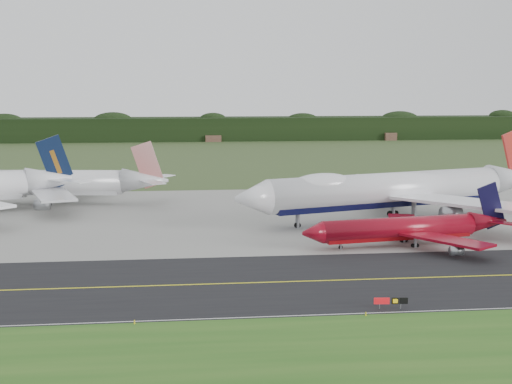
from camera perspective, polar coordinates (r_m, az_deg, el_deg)
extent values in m
plane|color=#314620|center=(108.92, 3.91, -6.57)|extent=(600.00, 600.00, 0.00)
cube|color=#25591A|center=(76.43, 8.67, -13.28)|extent=(400.00, 30.00, 0.01)
cube|color=black|center=(105.12, 4.30, -7.12)|extent=(400.00, 32.00, 0.02)
cube|color=gray|center=(158.19, 0.65, -1.81)|extent=(400.00, 78.00, 0.01)
cube|color=yellow|center=(105.12, 4.30, -7.11)|extent=(400.00, 0.40, 0.00)
cube|color=silver|center=(90.58, 6.12, -9.70)|extent=(400.00, 0.25, 0.00)
cube|color=black|center=(379.63, -3.45, 5.08)|extent=(700.00, 24.00, 12.00)
cylinder|color=white|center=(152.42, 10.38, 0.22)|extent=(54.42, 22.42, 6.95)
cube|color=black|center=(152.76, 10.36, -0.62)|extent=(51.30, 19.97, 2.43)
cone|color=white|center=(138.02, -0.36, -0.49)|extent=(8.55, 8.63, 6.95)
ellipsoid|color=white|center=(144.34, 5.31, 0.63)|extent=(15.28, 9.74, 4.43)
cube|color=white|center=(145.96, 16.84, -0.85)|extent=(27.99, 29.69, 0.60)
cube|color=white|center=(170.58, 10.18, 0.68)|extent=(14.23, 32.07, 0.60)
cylinder|color=gray|center=(144.11, 15.33, -1.67)|extent=(4.48, 3.89, 2.92)
cylinder|color=gray|center=(168.00, 9.07, -0.07)|extent=(4.48, 3.89, 2.92)
cylinder|color=gray|center=(182.60, 8.50, 0.62)|extent=(4.48, 3.89, 2.92)
cylinder|color=black|center=(143.17, 3.34, -2.66)|extent=(1.36, 0.90, 1.25)
cylinder|color=slate|center=(152.46, 12.50, -1.52)|extent=(1.21, 1.21, 4.65)
cylinder|color=black|center=(152.75, 12.48, -2.15)|extent=(1.38, 0.96, 1.25)
cylinder|color=slate|center=(158.64, 10.90, -1.09)|extent=(1.21, 1.21, 4.65)
cylinder|color=black|center=(158.93, 10.89, -1.69)|extent=(1.38, 0.96, 1.25)
cylinder|color=maroon|center=(129.51, 11.30, -2.85)|extent=(29.07, 8.38, 3.90)
cube|color=maroon|center=(129.76, 11.28, -3.40)|extent=(27.49, 7.19, 1.36)
cone|color=maroon|center=(123.19, 4.53, -3.29)|extent=(4.17, 4.42, 3.90)
cone|color=maroon|center=(138.49, 18.06, -2.25)|extent=(8.12, 5.05, 3.90)
cube|color=maroon|center=(125.08, 14.97, -3.69)|extent=(13.29, 16.21, 0.44)
cube|color=maroon|center=(138.87, 11.64, -2.39)|extent=(9.42, 16.86, 0.44)
cube|color=black|center=(138.30, 18.31, -1.04)|extent=(6.13, 1.27, 8.88)
cylinder|color=gray|center=(121.94, 15.74, -4.55)|extent=(2.36, 1.95, 1.64)
cylinder|color=gray|center=(142.30, 10.82, -2.54)|extent=(2.36, 1.95, 1.64)
cylinder|color=black|center=(125.64, 6.78, -4.41)|extent=(0.74, 0.42, 0.70)
cylinder|color=slate|center=(129.13, 12.62, -3.91)|extent=(0.62, 0.62, 2.01)
cylinder|color=black|center=(129.27, 12.61, -4.19)|extent=(0.75, 0.46, 0.70)
cylinder|color=slate|center=(132.84, 11.75, -3.54)|extent=(0.62, 0.62, 2.01)
cylinder|color=black|center=(132.98, 11.74, -3.81)|extent=(0.75, 0.46, 0.70)
cone|color=white|center=(174.19, -15.91, 0.94)|extent=(13.91, 10.15, 6.37)
cube|color=#0B1732|center=(173.84, -15.74, 2.33)|extent=(8.58, 3.43, 12.85)
cylinder|color=silver|center=(179.48, -17.15, 0.77)|extent=(42.13, 11.18, 5.80)
cube|color=silver|center=(179.73, -17.13, 0.18)|extent=(39.87, 9.47, 2.03)
cone|color=silver|center=(172.95, -8.83, 0.92)|extent=(11.67, 7.18, 5.80)
cube|color=silver|center=(166.12, -16.03, -0.12)|extent=(14.38, 25.06, 0.52)
cube|color=silver|center=(188.86, -13.90, 0.96)|extent=(19.19, 24.21, 0.52)
cube|color=#A80D0C|center=(172.39, -8.65, 2.16)|extent=(7.99, 1.50, 11.52)
cylinder|color=gray|center=(161.08, -16.72, -0.98)|extent=(3.45, 2.83, 2.43)
cylinder|color=gray|center=(194.62, -13.55, 0.71)|extent=(3.45, 2.83, 2.43)
cylinder|color=slate|center=(175.94, -16.39, -0.51)|extent=(0.91, 0.91, 3.66)
cylinder|color=black|center=(176.14, -16.38, -0.94)|extent=(1.10, 0.65, 1.04)
cylinder|color=slate|center=(181.96, -15.79, -0.20)|extent=(0.91, 0.91, 3.66)
cylinder|color=black|center=(182.15, -15.78, -0.61)|extent=(1.10, 0.65, 1.04)
cylinder|color=slate|center=(93.54, 9.85, -9.01)|extent=(0.11, 0.11, 0.64)
cylinder|color=slate|center=(94.11, 11.50, -8.95)|extent=(0.11, 0.11, 0.64)
cube|color=#B40D14|center=(93.38, 10.03, -8.58)|extent=(2.00, 0.33, 0.82)
cube|color=black|center=(93.74, 11.07, -8.54)|extent=(0.92, 0.24, 0.82)
cube|color=black|center=(93.98, 11.73, -8.51)|extent=(1.10, 0.25, 0.82)
cylinder|color=yellow|center=(87.75, -9.70, -10.23)|extent=(0.16, 0.16, 0.50)
cylinder|color=yellow|center=(90.52, 8.78, -9.62)|extent=(0.16, 0.16, 0.50)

